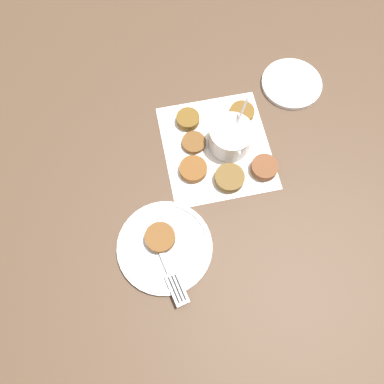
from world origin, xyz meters
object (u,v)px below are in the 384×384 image
at_px(fork, 170,272).
at_px(fritter_on_plate, 160,237).
at_px(sauce_bowl, 231,138).
at_px(serving_plate, 165,247).
at_px(extra_saucer, 292,84).

bearing_deg(fork, fritter_on_plate, -179.72).
xyz_separation_m(sauce_bowl, fritter_on_plate, (0.18, -0.22, -0.00)).
relative_size(sauce_bowl, fritter_on_plate, 1.85).
bearing_deg(fritter_on_plate, serving_plate, 12.19).
xyz_separation_m(fritter_on_plate, extra_saucer, (-0.30, 0.43, -0.02)).
bearing_deg(fork, sauce_bowl, 139.41).
height_order(fritter_on_plate, fork, fritter_on_plate).
distance_m(sauce_bowl, fritter_on_plate, 0.28).
relative_size(fritter_on_plate, extra_saucer, 0.42).
bearing_deg(serving_plate, fork, -3.43).
height_order(sauce_bowl, serving_plate, sauce_bowl).
xyz_separation_m(sauce_bowl, fork, (0.25, -0.22, -0.01)).
bearing_deg(extra_saucer, fritter_on_plate, -55.16).
height_order(sauce_bowl, fritter_on_plate, sauce_bowl).
xyz_separation_m(fritter_on_plate, fork, (0.08, 0.00, -0.01)).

